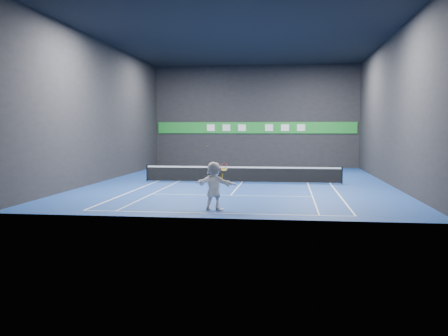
# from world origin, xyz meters

# --- Properties ---
(ground) EXTENTS (26.00, 26.00, 0.00)m
(ground) POSITION_xyz_m (0.00, 0.00, 0.00)
(ground) COLOR navy
(ground) RESTS_ON ground
(ceiling) EXTENTS (26.00, 26.00, 0.00)m
(ceiling) POSITION_xyz_m (0.00, 0.00, 9.00)
(ceiling) COLOR black
(ceiling) RESTS_ON ground
(wall_back) EXTENTS (18.00, 0.10, 9.00)m
(wall_back) POSITION_xyz_m (0.00, 13.00, 4.50)
(wall_back) COLOR black
(wall_back) RESTS_ON ground
(wall_front) EXTENTS (18.00, 0.10, 9.00)m
(wall_front) POSITION_xyz_m (0.00, -13.00, 4.50)
(wall_front) COLOR black
(wall_front) RESTS_ON ground
(wall_left) EXTENTS (0.10, 26.00, 9.00)m
(wall_left) POSITION_xyz_m (-9.00, 0.00, 4.50)
(wall_left) COLOR black
(wall_left) RESTS_ON ground
(wall_right) EXTENTS (0.10, 26.00, 9.00)m
(wall_right) POSITION_xyz_m (9.00, 0.00, 4.50)
(wall_right) COLOR black
(wall_right) RESTS_ON ground
(baseline_near) EXTENTS (10.98, 0.08, 0.01)m
(baseline_near) POSITION_xyz_m (0.00, -11.89, 0.00)
(baseline_near) COLOR white
(baseline_near) RESTS_ON ground
(baseline_far) EXTENTS (10.98, 0.08, 0.01)m
(baseline_far) POSITION_xyz_m (0.00, 11.89, 0.00)
(baseline_far) COLOR white
(baseline_far) RESTS_ON ground
(sideline_doubles_left) EXTENTS (0.08, 23.78, 0.01)m
(sideline_doubles_left) POSITION_xyz_m (-5.49, 0.00, 0.00)
(sideline_doubles_left) COLOR white
(sideline_doubles_left) RESTS_ON ground
(sideline_doubles_right) EXTENTS (0.08, 23.78, 0.01)m
(sideline_doubles_right) POSITION_xyz_m (5.49, 0.00, 0.00)
(sideline_doubles_right) COLOR white
(sideline_doubles_right) RESTS_ON ground
(sideline_singles_left) EXTENTS (0.06, 23.78, 0.01)m
(sideline_singles_left) POSITION_xyz_m (-4.11, 0.00, 0.00)
(sideline_singles_left) COLOR white
(sideline_singles_left) RESTS_ON ground
(sideline_singles_right) EXTENTS (0.06, 23.78, 0.01)m
(sideline_singles_right) POSITION_xyz_m (4.11, 0.00, 0.00)
(sideline_singles_right) COLOR white
(sideline_singles_right) RESTS_ON ground
(service_line_near) EXTENTS (8.23, 0.06, 0.01)m
(service_line_near) POSITION_xyz_m (0.00, -6.40, 0.00)
(service_line_near) COLOR white
(service_line_near) RESTS_ON ground
(service_line_far) EXTENTS (8.23, 0.06, 0.01)m
(service_line_far) POSITION_xyz_m (0.00, 6.40, 0.00)
(service_line_far) COLOR white
(service_line_far) RESTS_ON ground
(center_service_line) EXTENTS (0.06, 12.80, 0.01)m
(center_service_line) POSITION_xyz_m (0.00, 0.00, 0.00)
(center_service_line) COLOR white
(center_service_line) RESTS_ON ground
(player) EXTENTS (1.96, 1.24, 2.02)m
(player) POSITION_xyz_m (-0.16, -11.06, 1.01)
(player) COLOR white
(player) RESTS_ON ground
(tennis_ball) EXTENTS (0.07, 0.07, 0.07)m
(tennis_ball) POSITION_xyz_m (-0.45, -10.93, 2.66)
(tennis_ball) COLOR #C2D122
(tennis_ball) RESTS_ON player
(tennis_net) EXTENTS (12.50, 0.10, 1.07)m
(tennis_net) POSITION_xyz_m (0.00, 0.00, 0.54)
(tennis_net) COLOR black
(tennis_net) RESTS_ON ground
(sponsor_banner) EXTENTS (17.64, 0.11, 1.00)m
(sponsor_banner) POSITION_xyz_m (0.00, 12.93, 3.50)
(sponsor_banner) COLOR #1E8C2E
(sponsor_banner) RESTS_ON wall_back
(tennis_racket) EXTENTS (0.41, 0.31, 0.73)m
(tennis_racket) POSITION_xyz_m (0.23, -11.01, 1.77)
(tennis_racket) COLOR red
(tennis_racket) RESTS_ON player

